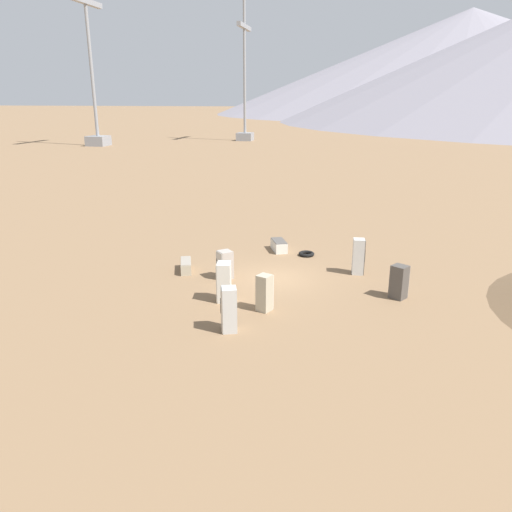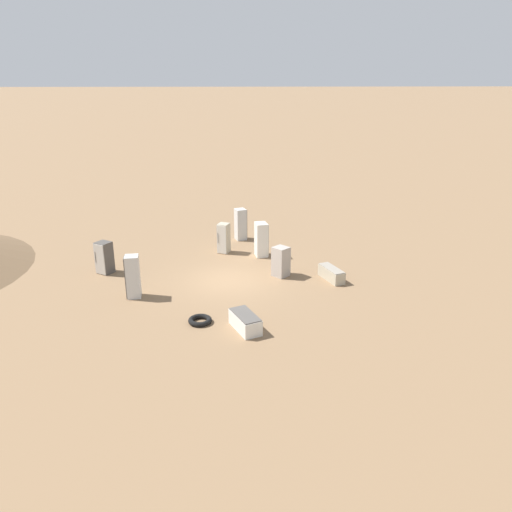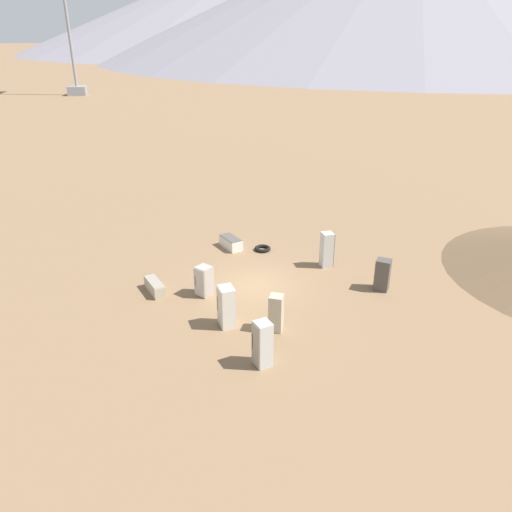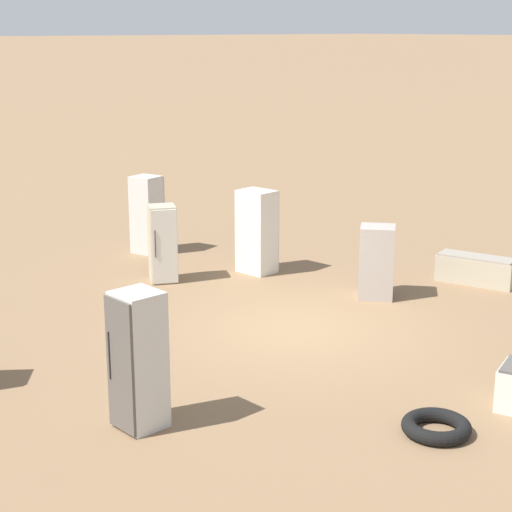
% 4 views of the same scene
% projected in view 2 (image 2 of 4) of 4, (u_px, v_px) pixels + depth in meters
% --- Properties ---
extents(ground_plane, '(1000.00, 1000.00, 0.00)m').
position_uv_depth(ground_plane, '(229.00, 280.00, 24.07)').
color(ground_plane, '#846647').
extents(discarded_fridge_0, '(0.87, 0.76, 1.86)m').
position_uv_depth(discarded_fridge_0, '(261.00, 240.00, 27.08)').
color(discarded_fridge_0, silver).
rests_on(discarded_fridge_0, ground_plane).
extents(discarded_fridge_1, '(0.66, 0.68, 1.94)m').
position_uv_depth(discarded_fridge_1, '(133.00, 277.00, 21.95)').
color(discarded_fridge_1, silver).
rests_on(discarded_fridge_1, ground_plane).
extents(discarded_fridge_2, '(1.75, 1.29, 0.66)m').
position_uv_depth(discarded_fridge_2, '(245.00, 322.00, 19.31)').
color(discarded_fridge_2, silver).
rests_on(discarded_fridge_2, ground_plane).
extents(discarded_fridge_3, '(1.75, 1.08, 0.61)m').
position_uv_depth(discarded_fridge_3, '(331.00, 274.00, 24.08)').
color(discarded_fridge_3, '#B2A88E').
rests_on(discarded_fridge_3, ground_plane).
extents(discarded_fridge_4, '(0.97, 0.97, 1.49)m').
position_uv_depth(discarded_fridge_4, '(281.00, 262.00, 24.41)').
color(discarded_fridge_4, '#A89E93').
rests_on(discarded_fridge_4, ground_plane).
extents(discarded_fridge_5, '(0.93, 0.93, 1.61)m').
position_uv_depth(discarded_fridge_5, '(104.00, 258.00, 24.76)').
color(discarded_fridge_5, '#4C4742').
rests_on(discarded_fridge_5, ground_plane).
extents(discarded_fridge_6, '(0.79, 0.76, 1.67)m').
position_uv_depth(discarded_fridge_6, '(224.00, 238.00, 27.64)').
color(discarded_fridge_6, '#B2A88E').
rests_on(discarded_fridge_6, ground_plane).
extents(discarded_fridge_7, '(0.78, 0.78, 1.88)m').
position_uv_depth(discarded_fridge_7, '(241.00, 224.00, 29.85)').
color(discarded_fridge_7, silver).
rests_on(discarded_fridge_7, ground_plane).
extents(scrap_tire, '(0.95, 0.95, 0.20)m').
position_uv_depth(scrap_tire, '(200.00, 320.00, 19.91)').
color(scrap_tire, black).
rests_on(scrap_tire, ground_plane).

